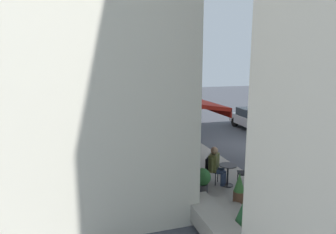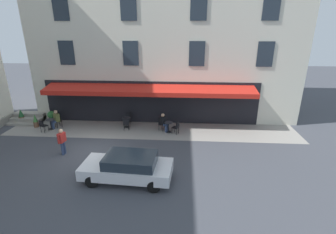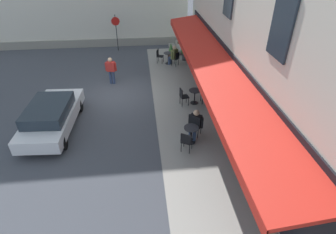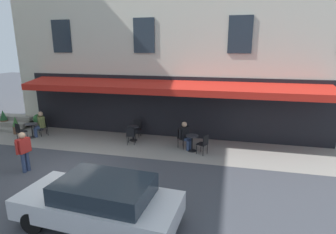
% 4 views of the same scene
% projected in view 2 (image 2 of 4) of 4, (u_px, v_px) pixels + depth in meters
% --- Properties ---
extents(ground_plane, '(70.00, 70.00, 0.00)m').
position_uv_depth(ground_plane, '(91.00, 151.00, 14.84)').
color(ground_plane, '#42444C').
extents(sidewalk_cafe_terrace, '(20.50, 3.20, 0.01)m').
position_uv_depth(sidewalk_cafe_terrace, '(152.00, 130.00, 17.83)').
color(sidewalk_cafe_terrace, gray).
rests_on(sidewalk_cafe_terrace, ground_plane).
extents(cafe_building_facade, '(20.00, 10.70, 15.00)m').
position_uv_depth(cafe_building_facade, '(168.00, 20.00, 20.89)').
color(cafe_building_facade, beige).
rests_on(cafe_building_facade, ground_plane).
extents(back_alley_steps, '(2.40, 1.75, 0.60)m').
position_uv_depth(back_alley_steps, '(29.00, 118.00, 19.47)').
color(back_alley_steps, gray).
rests_on(back_alley_steps, ground_plane).
extents(cafe_table_near_entrance, '(0.60, 0.60, 0.75)m').
position_uv_depth(cafe_table_near_entrance, '(168.00, 126.00, 17.32)').
color(cafe_table_near_entrance, black).
rests_on(cafe_table_near_entrance, ground_plane).
extents(cafe_chair_black_corner_left, '(0.54, 0.54, 0.91)m').
position_uv_depth(cafe_chair_black_corner_left, '(176.00, 127.00, 16.99)').
color(cafe_chair_black_corner_left, black).
rests_on(cafe_chair_black_corner_left, ground_plane).
extents(cafe_chair_black_kerbside, '(0.55, 0.55, 0.91)m').
position_uv_depth(cafe_chair_black_kerbside, '(161.00, 123.00, 17.65)').
color(cafe_chair_black_kerbside, black).
rests_on(cafe_chair_black_kerbside, ground_plane).
extents(cafe_table_mid_terrace, '(0.60, 0.60, 0.75)m').
position_uv_depth(cafe_table_mid_terrace, '(127.00, 121.00, 18.21)').
color(cafe_table_mid_terrace, black).
rests_on(cafe_table_mid_terrace, ground_plane).
extents(cafe_chair_black_back_row, '(0.47, 0.47, 0.91)m').
position_uv_depth(cafe_chair_black_back_row, '(126.00, 123.00, 17.60)').
color(cafe_chair_black_back_row, black).
rests_on(cafe_chair_black_back_row, ground_plane).
extents(cafe_chair_black_near_door, '(0.41, 0.41, 0.91)m').
position_uv_depth(cafe_chair_black_near_door, '(128.00, 117.00, 18.79)').
color(cafe_chair_black_near_door, black).
rests_on(cafe_chair_black_near_door, ground_plane).
extents(cafe_table_streetside, '(0.60, 0.60, 0.75)m').
position_uv_depth(cafe_table_streetside, '(50.00, 123.00, 17.82)').
color(cafe_table_streetside, black).
rests_on(cafe_table_streetside, ground_plane).
extents(cafe_chair_black_by_window, '(0.51, 0.51, 0.91)m').
position_uv_depth(cafe_chair_black_by_window, '(43.00, 125.00, 17.26)').
color(cafe_chair_black_by_window, black).
rests_on(cafe_chair_black_by_window, ground_plane).
extents(cafe_chair_black_corner_right, '(0.56, 0.56, 0.91)m').
position_uv_depth(cafe_chair_black_corner_right, '(59.00, 120.00, 18.23)').
color(cafe_chair_black_corner_right, black).
rests_on(cafe_chair_black_corner_right, ground_plane).
extents(seated_patron_in_olive, '(0.65, 0.66, 1.33)m').
position_uv_depth(seated_patron_in_olive, '(56.00, 119.00, 18.03)').
color(seated_patron_in_olive, navy).
rests_on(seated_patron_in_olive, ground_plane).
extents(seated_companion_in_black, '(0.63, 0.61, 1.30)m').
position_uv_depth(seated_companion_in_black, '(164.00, 122.00, 17.48)').
color(seated_companion_in_black, navy).
rests_on(seated_companion_in_black, ground_plane).
extents(walking_pedestrian_in_red, '(0.34, 0.64, 1.58)m').
position_uv_depth(walking_pedestrian_in_red, '(62.00, 140.00, 14.20)').
color(walking_pedestrian_in_red, navy).
rests_on(walking_pedestrian_in_red, ground_plane).
extents(potted_plant_under_sign, '(0.42, 0.42, 1.04)m').
position_uv_depth(potted_plant_under_sign, '(21.00, 116.00, 19.15)').
color(potted_plant_under_sign, brown).
rests_on(potted_plant_under_sign, ground_plane).
extents(potted_plant_by_steps, '(0.34, 0.34, 0.98)m').
position_uv_depth(potted_plant_by_steps, '(35.00, 121.00, 18.23)').
color(potted_plant_by_steps, brown).
rests_on(potted_plant_by_steps, ground_plane).
extents(potted_plant_entrance_left, '(0.55, 0.55, 0.95)m').
position_uv_depth(potted_plant_entrance_left, '(51.00, 116.00, 18.96)').
color(potted_plant_entrance_left, '#4C4C51').
rests_on(potted_plant_entrance_left, ground_plane).
extents(parked_car_white, '(4.40, 2.06, 1.33)m').
position_uv_depth(parked_car_white, '(128.00, 167.00, 11.88)').
color(parked_car_white, silver).
rests_on(parked_car_white, ground_plane).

